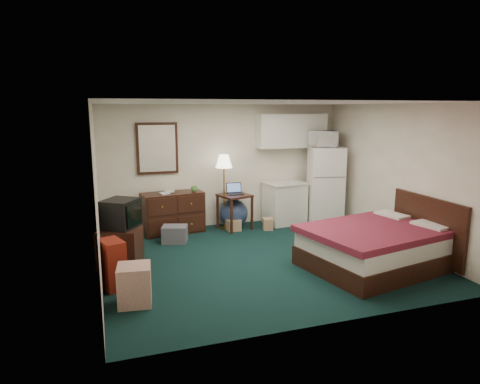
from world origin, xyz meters
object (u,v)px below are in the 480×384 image
object	(u,v)px
desk	(235,212)
bed	(374,248)
fridge	(325,186)
suitcase	(112,264)
tv_stand	(120,246)
floor_lamp	(224,192)
dresser	(173,213)
kitchen_counter	(285,204)

from	to	relation	value
desk	bed	distance (m)	3.06
fridge	suitcase	bearing A→B (deg)	-138.58
bed	tv_stand	bearing A→B (deg)	148.41
floor_lamp	bed	distance (m)	3.25
dresser	suitcase	distance (m)	2.71
dresser	kitchen_counter	bearing A→B (deg)	-10.03
dresser	tv_stand	size ratio (longest dim) A/B	1.81
tv_stand	suitcase	xyz separation A→B (m)	(-0.15, -0.91, 0.04)
dresser	kitchen_counter	world-z (taller)	kitchen_counter
tv_stand	suitcase	world-z (taller)	suitcase
floor_lamp	bed	world-z (taller)	floor_lamp
floor_lamp	kitchen_counter	distance (m)	1.38
floor_lamp	tv_stand	xyz separation A→B (m)	(-2.11, -1.43, -0.46)
dresser	fridge	distance (m)	3.21
desk	suitcase	bearing A→B (deg)	-154.56
desk	bed	bearing A→B (deg)	-80.60
dresser	fridge	world-z (taller)	fridge
floor_lamp	suitcase	bearing A→B (deg)	-133.98
desk	kitchen_counter	bearing A→B (deg)	-13.37
desk	suitcase	distance (m)	3.35
floor_lamp	bed	xyz separation A→B (m)	(1.57, -2.81, -0.44)
floor_lamp	dresser	bearing A→B (deg)	175.92
floor_lamp	suitcase	world-z (taller)	floor_lamp
kitchen_counter	tv_stand	size ratio (longest dim) A/B	1.31
suitcase	dresser	bearing A→B (deg)	44.78
dresser	tv_stand	xyz separation A→B (m)	(-1.08, -1.51, -0.10)
fridge	floor_lamp	bearing A→B (deg)	-171.64
dresser	kitchen_counter	size ratio (longest dim) A/B	1.38
kitchen_counter	desk	bearing A→B (deg)	176.97
desk	floor_lamp	bearing A→B (deg)	142.31
bed	kitchen_counter	bearing A→B (deg)	83.59
desk	tv_stand	bearing A→B (deg)	-166.82
kitchen_counter	tv_stand	xyz separation A→B (m)	(-3.45, -1.44, -0.13)
desk	kitchen_counter	size ratio (longest dim) A/B	0.83
dresser	fridge	size ratio (longest dim) A/B	0.72
kitchen_counter	suitcase	world-z (taller)	kitchen_counter
floor_lamp	kitchen_counter	bearing A→B (deg)	0.17
bed	tv_stand	xyz separation A→B (m)	(-3.69, 1.38, -0.02)
bed	floor_lamp	bearing A→B (deg)	108.11
dresser	suitcase	bearing A→B (deg)	-125.24
floor_lamp	tv_stand	world-z (taller)	floor_lamp
desk	fridge	world-z (taller)	fridge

